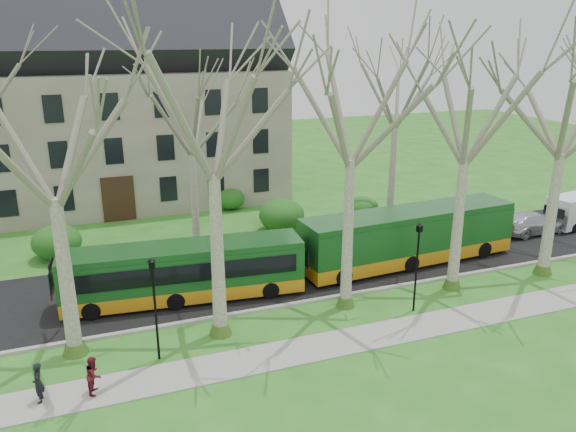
% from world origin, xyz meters
% --- Properties ---
extents(ground, '(120.00, 120.00, 0.00)m').
position_xyz_m(ground, '(0.00, 0.00, 0.00)').
color(ground, '#2D6A1E').
rests_on(ground, ground).
extents(sidewalk, '(70.00, 2.00, 0.06)m').
position_xyz_m(sidewalk, '(0.00, -2.50, 0.03)').
color(sidewalk, gray).
rests_on(sidewalk, ground).
extents(road, '(80.00, 8.00, 0.06)m').
position_xyz_m(road, '(0.00, 5.50, 0.03)').
color(road, black).
rests_on(road, ground).
extents(curb, '(80.00, 0.25, 0.14)m').
position_xyz_m(curb, '(0.00, 1.50, 0.07)').
color(curb, '#A5A39E').
rests_on(curb, ground).
extents(building, '(26.50, 12.20, 16.00)m').
position_xyz_m(building, '(-6.00, 24.00, 8.07)').
color(building, gray).
rests_on(building, ground).
extents(tree_row_verge, '(49.00, 7.00, 14.00)m').
position_xyz_m(tree_row_verge, '(0.00, 0.30, 7.00)').
color(tree_row_verge, gray).
rests_on(tree_row_verge, ground).
extents(tree_row_far, '(33.00, 7.00, 12.00)m').
position_xyz_m(tree_row_far, '(-1.33, 11.00, 6.00)').
color(tree_row_far, gray).
rests_on(tree_row_far, ground).
extents(lamp_row, '(36.22, 0.22, 4.30)m').
position_xyz_m(lamp_row, '(-0.00, -1.00, 2.57)').
color(lamp_row, black).
rests_on(lamp_row, ground).
extents(hedges, '(30.60, 8.60, 2.00)m').
position_xyz_m(hedges, '(-4.67, 14.00, 1.00)').
color(hedges, '#245217').
rests_on(hedges, ground).
extents(bus_lead, '(11.76, 3.49, 2.90)m').
position_xyz_m(bus_lead, '(-3.95, 4.00, 1.51)').
color(bus_lead, '#154A1B').
rests_on(bus_lead, road).
extents(bus_follow, '(13.04, 3.49, 3.22)m').
position_xyz_m(bus_follow, '(8.86, 4.18, 1.67)').
color(bus_follow, '#154A1B').
rests_on(bus_follow, road).
extents(sedan, '(5.00, 2.19, 1.43)m').
position_xyz_m(sedan, '(19.28, 5.64, 0.77)').
color(sedan, silver).
rests_on(sedan, road).
extents(pedestrian_a, '(0.40, 0.58, 1.52)m').
position_xyz_m(pedestrian_a, '(-10.39, -2.41, 0.82)').
color(pedestrian_a, black).
rests_on(pedestrian_a, sidewalk).
extents(pedestrian_b, '(0.71, 0.82, 1.45)m').
position_xyz_m(pedestrian_b, '(-8.52, -2.53, 0.79)').
color(pedestrian_b, maroon).
rests_on(pedestrian_b, sidewalk).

